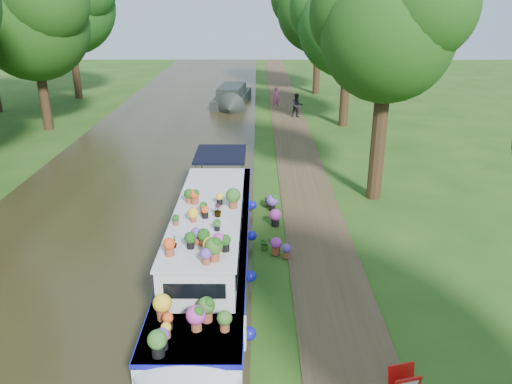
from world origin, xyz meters
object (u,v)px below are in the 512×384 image
object	(u,v)px
pedestrian_pink	(276,98)
second_boat	(232,97)
plant_boat	(209,241)
pedestrian_dark	(297,106)

from	to	relation	value
pedestrian_pink	second_boat	bearing A→B (deg)	148.61
plant_boat	second_boat	size ratio (longest dim) A/B	1.81
plant_boat	pedestrian_pink	world-z (taller)	plant_boat
pedestrian_dark	second_boat	bearing A→B (deg)	122.91
second_boat	pedestrian_dark	bearing A→B (deg)	-37.05
plant_boat	pedestrian_pink	distance (m)	22.77
pedestrian_pink	pedestrian_dark	size ratio (longest dim) A/B	0.96
plant_boat	pedestrian_dark	xyz separation A→B (m)	(4.02, 19.64, -0.03)
pedestrian_pink	pedestrian_dark	xyz separation A→B (m)	(1.27, -2.97, 0.03)
plant_boat	second_boat	distance (m)	24.05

